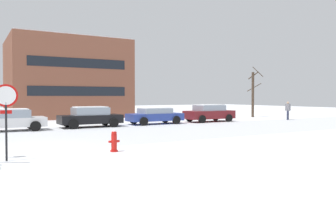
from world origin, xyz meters
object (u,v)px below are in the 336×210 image
at_px(parked_car_white, 10,120).
at_px(parked_car_blue, 155,115).
at_px(pedestrian_crossing, 288,109).
at_px(stop_sign, 6,107).
at_px(fire_hydrant, 114,141).
at_px(parked_car_maroon, 209,113).
at_px(parked_car_black, 90,117).

bearing_deg(parked_car_white, parked_car_blue, 1.30).
xyz_separation_m(parked_car_white, pedestrian_crossing, (23.40, -1.63, 0.27)).
bearing_deg(stop_sign, fire_hydrant, 0.23).
bearing_deg(parked_car_maroon, stop_sign, -146.80).
bearing_deg(stop_sign, parked_car_black, 60.25).
bearing_deg(pedestrian_crossing, fire_hydrant, -156.08).
bearing_deg(parked_car_white, fire_hydrant, -75.61).
height_order(parked_car_white, parked_car_black, parked_car_black).
xyz_separation_m(fire_hydrant, parked_car_black, (2.44, 10.93, 0.31)).
xyz_separation_m(fire_hydrant, parked_car_white, (-2.77, 10.78, 0.29)).
xyz_separation_m(stop_sign, fire_hydrant, (3.82, 0.02, -1.37)).
bearing_deg(stop_sign, pedestrian_crossing, 20.55).
height_order(parked_car_white, parked_car_blue, parked_car_white).
height_order(parked_car_black, parked_car_blue, parked_car_black).
height_order(stop_sign, parked_car_black, stop_sign).
xyz_separation_m(parked_car_white, parked_car_black, (5.21, 0.15, 0.02)).
height_order(stop_sign, fire_hydrant, stop_sign).
relative_size(stop_sign, fire_hydrant, 3.00).
height_order(fire_hydrant, parked_car_white, parked_car_white).
relative_size(parked_car_black, parked_car_maroon, 0.99).
relative_size(parked_car_maroon, pedestrian_crossing, 2.57).
relative_size(stop_sign, parked_car_white, 0.61).
bearing_deg(parked_car_blue, pedestrian_crossing, -8.16).
relative_size(stop_sign, parked_car_blue, 0.59).
bearing_deg(parked_car_blue, parked_car_black, -179.08).
distance_m(parked_car_white, parked_car_black, 5.21).
relative_size(parked_car_black, parked_car_blue, 0.99).
relative_size(fire_hydrant, parked_car_white, 0.20).
distance_m(fire_hydrant, parked_car_blue, 13.41).
bearing_deg(parked_car_blue, fire_hydrant, -124.76).
bearing_deg(parked_car_black, parked_car_blue, 0.92).
relative_size(parked_car_white, parked_car_blue, 0.96).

